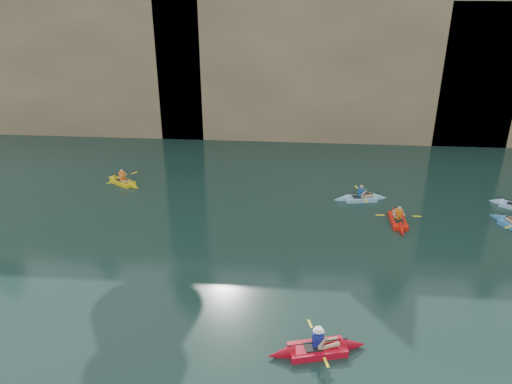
{
  "coord_description": "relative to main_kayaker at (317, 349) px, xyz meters",
  "views": [
    {
      "loc": [
        -0.44,
        -12.26,
        11.49
      ],
      "look_at": [
        -1.97,
        6.22,
        3.0
      ],
      "focal_mm": 35.0,
      "sensor_mm": 36.0,
      "label": 1
    }
  ],
  "objects": [
    {
      "name": "cliff_slab_west",
      "position": [
        -20.5,
        22.19,
        5.12
      ],
      "size": [
        26.0,
        2.4,
        10.56
      ],
      "primitive_type": "cube",
      "color": "#96795B",
      "rests_on": "ground"
    },
    {
      "name": "kayaker_red_far",
      "position": [
        4.18,
        9.32,
        -0.03
      ],
      "size": [
        2.19,
        3.0,
        1.1
      ],
      "rotation": [
        0.0,
        0.0,
        1.58
      ],
      "color": "red",
      "rests_on": "ground"
    },
    {
      "name": "kayaker_ltblue_mid",
      "position": [
        2.64,
        11.73,
        -0.03
      ],
      "size": [
        2.97,
        2.18,
        1.1
      ],
      "rotation": [
        0.0,
        0.0,
        0.17
      ],
      "color": "#81B7D8",
      "rests_on": "ground"
    },
    {
      "name": "kayaker_yellow",
      "position": [
        -10.72,
        12.84,
        -0.03
      ],
      "size": [
        2.62,
        2.0,
        1.1
      ],
      "rotation": [
        0.0,
        0.0,
        -0.57
      ],
      "color": "gold",
      "rests_on": "ground"
    },
    {
      "name": "sea_cave_east",
      "position": [
        9.5,
        21.54,
        2.09
      ],
      "size": [
        5.0,
        1.0,
        4.5
      ],
      "primitive_type": "cube",
      "color": "black",
      "rests_on": "ground"
    },
    {
      "name": "sea_cave_center",
      "position": [
        -4.5,
        21.54,
        1.44
      ],
      "size": [
        3.5,
        1.0,
        3.2
      ],
      "primitive_type": "cube",
      "color": "black",
      "rests_on": "ground"
    },
    {
      "name": "ground",
      "position": [
        -0.5,
        -0.41,
        -0.16
      ],
      "size": [
        160.0,
        160.0,
        0.0
      ],
      "primitive_type": "plane",
      "color": "black",
      "rests_on": "ground"
    },
    {
      "name": "cliff",
      "position": [
        -0.5,
        29.59,
        5.84
      ],
      "size": [
        70.0,
        16.0,
        12.0
      ],
      "primitive_type": "cube",
      "color": "tan",
      "rests_on": "ground"
    },
    {
      "name": "sea_cave_west",
      "position": [
        -18.5,
        21.54,
        1.84
      ],
      "size": [
        4.5,
        1.0,
        4.0
      ],
      "primitive_type": "cube",
      "color": "black",
      "rests_on": "ground"
    },
    {
      "name": "main_kayaker",
      "position": [
        0.0,
        0.0,
        0.0
      ],
      "size": [
        3.38,
        2.19,
        1.22
      ],
      "rotation": [
        0.0,
        0.0,
        0.26
      ],
      "color": "red",
      "rests_on": "ground"
    },
    {
      "name": "cliff_slab_center",
      "position": [
        1.5,
        22.19,
        5.54
      ],
      "size": [
        24.0,
        2.4,
        11.4
      ],
      "primitive_type": "cube",
      "color": "#96795B",
      "rests_on": "ground"
    }
  ]
}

